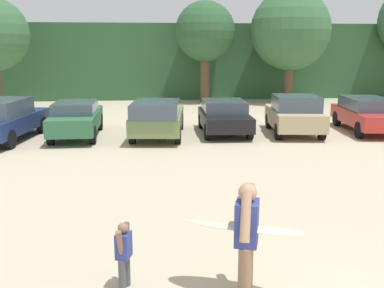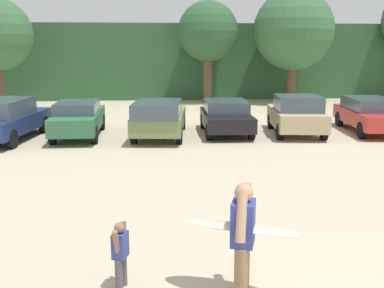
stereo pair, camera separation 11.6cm
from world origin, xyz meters
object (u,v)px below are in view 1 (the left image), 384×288
object	(u,v)px
parked_car_black	(224,116)
surfboard_cream	(242,227)
parked_car_navy	(5,119)
parked_car_red	(367,113)
parked_car_tan	(295,114)
parked_car_forest_green	(76,118)
parked_car_olive_green	(158,117)
person_adult	(247,234)
person_child	(124,252)

from	to	relation	value
parked_car_black	surfboard_cream	size ratio (longest dim) A/B	2.27
parked_car_navy	surfboard_cream	xyz separation A→B (m)	(6.79, -12.02, 0.19)
parked_car_red	parked_car_tan	bearing A→B (deg)	100.51
parked_car_tan	parked_car_black	bearing A→B (deg)	88.28
parked_car_navy	parked_car_forest_green	size ratio (longest dim) A/B	1.07
parked_car_olive_green	person_adult	xyz separation A→B (m)	(0.96, -12.26, 0.14)
parked_car_forest_green	parked_car_black	distance (m)	6.04
parked_car_tan	surfboard_cream	xyz separation A→B (m)	(-4.76, -12.32, 0.22)
parked_car_black	person_adult	size ratio (longest dim) A/B	2.38
parked_car_black	person_child	distance (m)	12.95
surfboard_cream	parked_car_red	bearing A→B (deg)	-98.51
parked_car_red	parked_car_forest_green	bearing A→B (deg)	95.90
parked_car_olive_green	parked_car_black	distance (m)	2.85
parked_car_navy	parked_car_tan	xyz separation A→B (m)	(11.55, 0.30, -0.03)
parked_car_forest_green	parked_car_olive_green	xyz separation A→B (m)	(3.25, -0.41, 0.05)
parked_car_navy	person_adult	distance (m)	13.92
parked_car_forest_green	surfboard_cream	world-z (taller)	parked_car_forest_green
parked_car_navy	parked_car_tan	bearing A→B (deg)	-80.29
parked_car_navy	parked_car_olive_green	bearing A→B (deg)	-80.46
parked_car_navy	surfboard_cream	distance (m)	13.81
person_child	surfboard_cream	size ratio (longest dim) A/B	0.58
person_adult	parked_car_tan	bearing A→B (deg)	-93.48
parked_car_olive_green	parked_car_tan	distance (m)	5.68
parked_car_black	parked_car_tan	bearing A→B (deg)	-96.85
parked_car_forest_green	parked_car_olive_green	world-z (taller)	parked_car_olive_green
parked_car_olive_green	surfboard_cream	bearing A→B (deg)	-169.54
parked_car_tan	surfboard_cream	bearing A→B (deg)	165.64
parked_car_navy	parked_car_black	bearing A→B (deg)	-76.96
person_adult	person_child	size ratio (longest dim) A/B	1.65
parked_car_olive_green	parked_car_black	xyz separation A→B (m)	(2.79, 0.59, -0.09)
parked_car_navy	parked_car_red	xyz separation A→B (m)	(14.81, 0.57, -0.07)
parked_car_black	person_adult	xyz separation A→B (m)	(-1.83, -12.86, 0.24)
parked_car_navy	parked_car_forest_green	world-z (taller)	parked_car_navy
parked_car_olive_green	parked_car_red	bearing A→B (deg)	-81.05
parked_car_red	surfboard_cream	distance (m)	14.94
parked_car_red	surfboard_cream	bearing A→B (deg)	153.26
parked_car_forest_green	person_adult	world-z (taller)	person_adult
parked_car_navy	person_adult	world-z (taller)	person_adult
person_adult	person_child	distance (m)	1.85
person_child	surfboard_cream	world-z (taller)	surfboard_cream
parked_car_forest_green	surfboard_cream	size ratio (longest dim) A/B	2.54
parked_car_forest_green	parked_car_black	size ratio (longest dim) A/B	1.12
person_child	parked_car_red	bearing A→B (deg)	-111.12
parked_car_forest_green	parked_car_black	xyz separation A→B (m)	(6.04, 0.19, -0.04)
parked_car_navy	parked_car_olive_green	xyz separation A→B (m)	(5.87, 0.14, -0.03)
parked_car_tan	person_child	distance (m)	13.65
parked_car_red	person_adult	xyz separation A→B (m)	(-7.98, -12.70, 0.18)
parked_car_forest_green	parked_car_red	bearing A→B (deg)	-90.47
parked_car_olive_green	surfboard_cream	world-z (taller)	parked_car_olive_green
parked_car_black	person_child	xyz separation A→B (m)	(-3.59, -12.45, -0.15)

